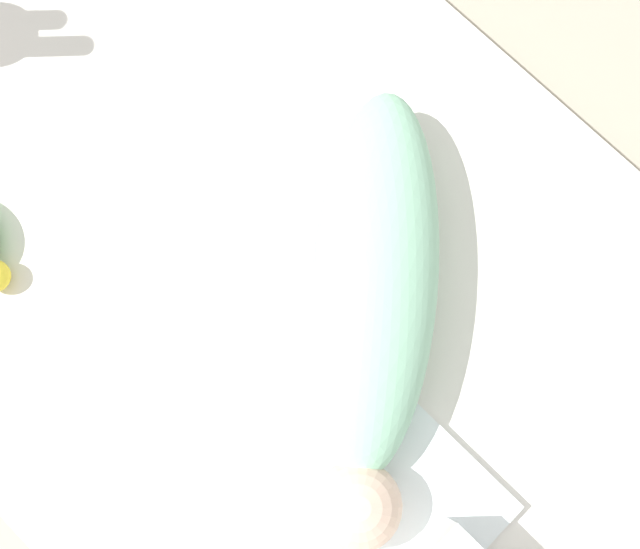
# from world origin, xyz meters

# --- Properties ---
(ground_plane) EXTENTS (12.00, 12.00, 0.00)m
(ground_plane) POSITION_xyz_m (0.00, 0.00, 0.00)
(ground_plane) COLOR #B2A893
(bed_mattress) EXTENTS (1.59, 0.93, 0.19)m
(bed_mattress) POSITION_xyz_m (0.00, 0.00, 0.10)
(bed_mattress) COLOR white
(bed_mattress) RESTS_ON ground_plane
(burp_cloth) EXTENTS (0.21, 0.21, 0.02)m
(burp_cloth) POSITION_xyz_m (0.34, -0.09, 0.20)
(burp_cloth) COLOR white
(burp_cloth) RESTS_ON bed_mattress
(swaddled_baby) EXTENTS (0.46, 0.52, 0.14)m
(swaddled_baby) POSITION_xyz_m (0.13, 0.06, 0.26)
(swaddled_baby) COLOR #99D6B2
(swaddled_baby) RESTS_ON bed_mattress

